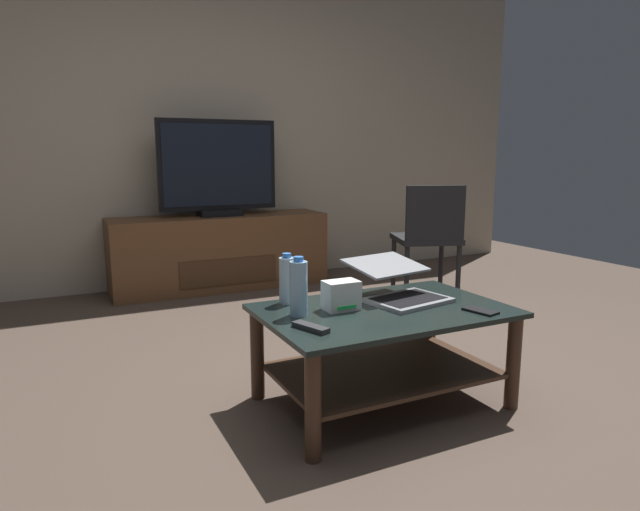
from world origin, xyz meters
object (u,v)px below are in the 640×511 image
water_bottle_near (299,288)px  water_bottle_far (287,280)px  tv_remote (311,327)px  router_box (341,295)px  cell_phone (480,311)px  television (218,170)px  dining_chair (429,235)px  coffee_table (383,339)px  media_cabinet (220,252)px  laptop (399,286)px

water_bottle_near → water_bottle_far: water_bottle_near is taller
water_bottle_near → tv_remote: size_ratio=1.51×
router_box → cell_phone: 0.58m
television → water_bottle_far: bearing=-98.3°
dining_chair → tv_remote: size_ratio=5.36×
television → water_bottle_far: (-0.31, -2.10, -0.42)m
coffee_table → water_bottle_near: water_bottle_near is taller
media_cabinet → water_bottle_far: (-0.31, -2.12, 0.24)m
media_cabinet → laptop: bearing=-85.8°
cell_phone → dining_chair: bearing=46.3°
tv_remote → coffee_table: bearing=-3.0°
router_box → tv_remote: router_box is taller
tv_remote → television: bearing=61.0°
coffee_table → router_box: (-0.17, 0.06, 0.20)m
water_bottle_near → tv_remote: 0.22m
television → water_bottle_far: size_ratio=4.20×
dining_chair → water_bottle_near: bearing=-142.2°
coffee_table → cell_phone: size_ratio=7.40×
coffee_table → television: size_ratio=1.11×
coffee_table → cell_phone: cell_phone is taller
water_bottle_near → water_bottle_far: 0.20m
television → router_box: 2.34m
water_bottle_far → television: bearing=81.7°
laptop → cell_phone: (0.19, -0.32, -0.06)m
media_cabinet → water_bottle_near: size_ratio=7.05×
dining_chair → water_bottle_near: (-1.58, -1.23, 0.04)m
coffee_table → media_cabinet: bearing=90.7°
media_cabinet → cell_phone: size_ratio=12.20×
television → cell_phone: bearing=-82.1°
cell_phone → router_box: bearing=136.7°
cell_phone → media_cabinet: bearing=84.4°
water_bottle_far → water_bottle_near: bearing=-98.9°
router_box → coffee_table: bearing=-20.8°
tv_remote → cell_phone: bearing=-27.9°
television → water_bottle_near: television is taller
television → water_bottle_near: 2.35m
dining_chair → water_bottle_near: 2.00m
media_cabinet → tv_remote: bearing=-98.5°
coffee_table → media_cabinet: media_cabinet is taller
coffee_table → water_bottle_far: 0.49m
coffee_table → tv_remote: 0.45m
television → tv_remote: 2.56m
television → router_box: size_ratio=6.40×
media_cabinet → dining_chair: (1.24, -1.09, 0.20)m
water_bottle_far → cell_phone: bearing=-36.0°
laptop → water_bottle_near: (-0.50, -0.03, 0.05)m
media_cabinet → dining_chair: size_ratio=1.99×
media_cabinet → water_bottle_near: (-0.34, -2.31, 0.25)m
router_box → tv_remote: size_ratio=0.91×
water_bottle_near → media_cabinet: bearing=81.7°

